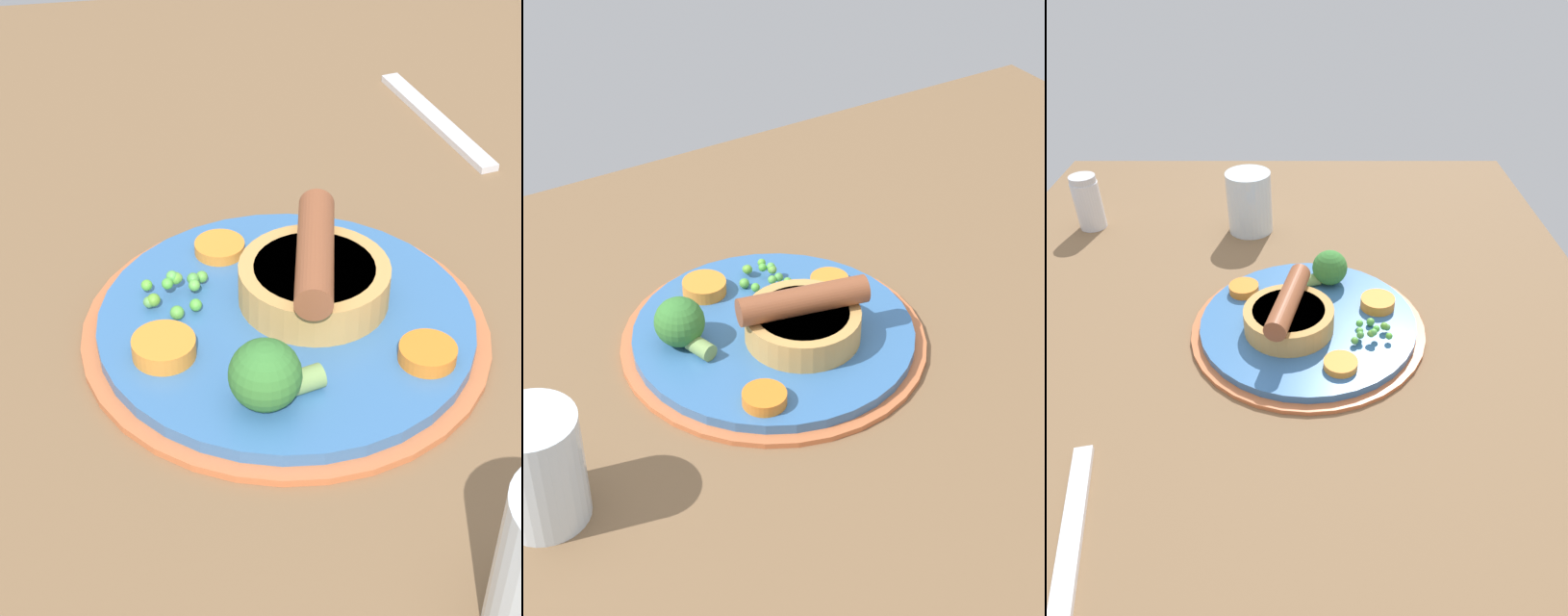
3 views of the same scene
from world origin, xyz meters
TOP-DOWN VIEW (x-y plane):
  - dining_table at (0.00, 0.00)cm, footprint 110.00×80.00cm
  - dinner_plate at (3.86, -4.20)cm, footprint 26.41×26.41cm
  - sausage_pudding at (2.25, -2.08)cm, footprint 11.41×9.88cm
  - pea_pile at (0.94, -10.99)cm, footprint 4.25×4.48cm
  - broccoli_floret_far at (11.39, -6.68)cm, footprint 4.30×5.88cm
  - carrot_slice_0 at (9.33, 3.54)cm, footprint 4.62×4.62cm
  - carrot_slice_1 at (-4.01, -7.46)cm, footprint 4.92×4.92cm
  - carrot_slice_3 at (6.31, -12.25)cm, footprint 4.48×4.48cm
  - drinking_glass at (27.76, 4.28)cm, footprint 6.45×6.45cm

SIDE VIEW (x-z plane):
  - dining_table at x=0.00cm, z-range 0.00..3.00cm
  - dinner_plate at x=3.86cm, z-range 2.87..4.27cm
  - carrot_slice_1 at x=-4.01cm, z-range 4.40..5.19cm
  - carrot_slice_0 at x=9.33cm, z-range 4.40..5.42cm
  - carrot_slice_3 at x=6.31cm, z-range 4.40..5.63cm
  - pea_pile at x=0.94cm, z-range 4.40..6.06cm
  - sausage_pudding at x=2.25cm, z-range 3.74..8.77cm
  - broccoli_floret_far at x=11.39cm, z-range 4.31..8.61cm
  - drinking_glass at x=27.76cm, z-range 3.00..11.89cm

